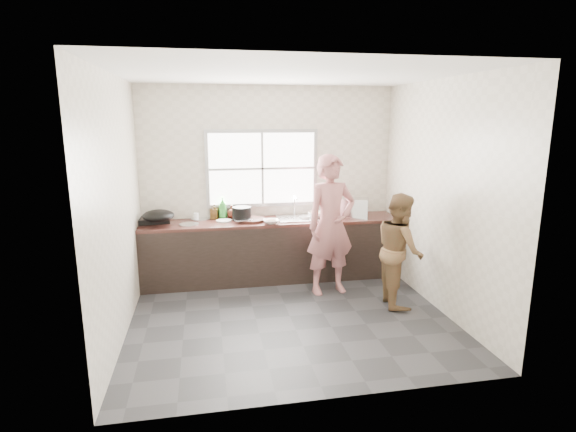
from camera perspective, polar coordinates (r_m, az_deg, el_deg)
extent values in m
cube|color=#2C2C2F|center=(5.35, 0.23, -12.65)|extent=(3.60, 3.20, 0.01)
cube|color=silver|center=(4.87, 0.26, 17.64)|extent=(3.60, 3.20, 0.01)
cube|color=beige|center=(6.49, -2.42, 4.33)|extent=(3.60, 0.01, 2.70)
cube|color=beige|center=(4.93, -20.84, 0.93)|extent=(0.01, 3.20, 2.70)
cube|color=beige|center=(5.56, 18.87, 2.30)|extent=(0.01, 3.20, 2.70)
cube|color=beige|center=(3.41, 5.33, -3.15)|extent=(3.60, 0.01, 2.70)
cube|color=black|center=(6.39, -1.94, -4.43)|extent=(3.60, 0.62, 0.82)
cube|color=#391C17|center=(6.28, -1.97, -0.67)|extent=(3.60, 0.64, 0.04)
cube|color=silver|center=(6.34, 1.16, -0.32)|extent=(0.55, 0.45, 0.02)
cylinder|color=silver|center=(6.50, 0.81, 1.31)|extent=(0.02, 0.02, 0.30)
cube|color=#9EA0A5|center=(6.44, -3.31, 6.05)|extent=(1.60, 0.05, 1.10)
cube|color=white|center=(6.42, -3.28, 6.03)|extent=(1.50, 0.01, 1.00)
imported|color=#B66D6E|center=(5.81, 5.45, -1.72)|extent=(0.68, 0.51, 1.69)
imported|color=brown|center=(5.63, 14.00, -4.15)|extent=(0.60, 0.73, 1.39)
cylinder|color=black|center=(6.21, -4.69, -0.49)|extent=(0.49, 0.49, 0.04)
cube|color=silver|center=(6.10, -5.72, -0.52)|extent=(0.24, 0.15, 0.01)
imported|color=white|center=(6.06, -2.15, -0.70)|extent=(0.22, 0.22, 0.05)
imported|color=silver|center=(6.44, 3.66, 0.11)|extent=(0.24, 0.24, 0.06)
imported|color=white|center=(6.31, 2.13, -0.17)|extent=(0.20, 0.20, 0.06)
cylinder|color=black|center=(6.27, -5.89, 0.31)|extent=(0.30, 0.30, 0.19)
cylinder|color=silver|center=(6.25, -8.15, -0.59)|extent=(0.27, 0.27, 0.02)
imported|color=#2E8E31|center=(6.41, -8.30, 1.07)|extent=(0.15, 0.15, 0.31)
imported|color=#432D10|center=(6.40, -9.34, 0.52)|extent=(0.12, 0.12, 0.20)
imported|color=#481B12|center=(6.43, -7.11, 0.51)|extent=(0.14, 0.14, 0.17)
cylinder|color=white|center=(6.38, -11.59, -0.08)|extent=(0.08, 0.08, 0.10)
cube|color=black|center=(6.45, -16.81, -0.38)|extent=(0.49, 0.49, 0.07)
ellipsoid|color=black|center=(6.14, -16.14, 0.03)|extent=(0.54, 0.54, 0.16)
cube|color=silver|center=(6.44, 8.45, 1.00)|extent=(0.45, 0.39, 0.28)
cylinder|color=silver|center=(6.13, -12.45, -1.04)|extent=(0.27, 0.27, 0.01)
cylinder|color=silver|center=(6.43, -11.04, -0.34)|extent=(0.33, 0.33, 0.01)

